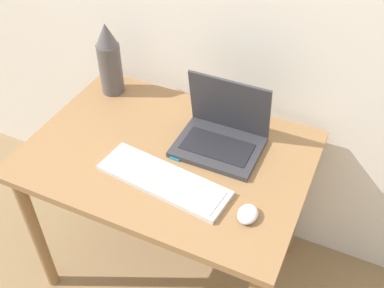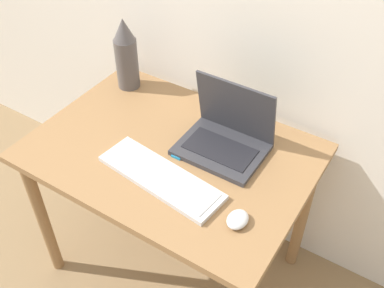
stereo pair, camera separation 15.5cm
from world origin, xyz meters
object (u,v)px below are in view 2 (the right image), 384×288
at_px(mp3_player, 180,153).
at_px(mouse, 238,219).
at_px(keyboard, 161,177).
at_px(vase, 126,54).
at_px(laptop, 226,135).

bearing_deg(mp3_player, mouse, -27.30).
height_order(keyboard, mouse, mouse).
distance_m(mouse, vase, 0.89).
height_order(vase, mp3_player, vase).
distance_m(laptop, mouse, 0.37).
relative_size(keyboard, mp3_player, 7.38).
distance_m(keyboard, vase, 0.62).
relative_size(mouse, vase, 0.27).
height_order(mouse, mp3_player, mouse).
bearing_deg(mp3_player, vase, 150.19).
bearing_deg(laptop, mouse, -54.86).
xyz_separation_m(keyboard, mouse, (0.32, -0.03, 0.01)).
relative_size(laptop, mouse, 3.68).
bearing_deg(vase, mp3_player, -29.81).
relative_size(mouse, mp3_player, 1.28).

